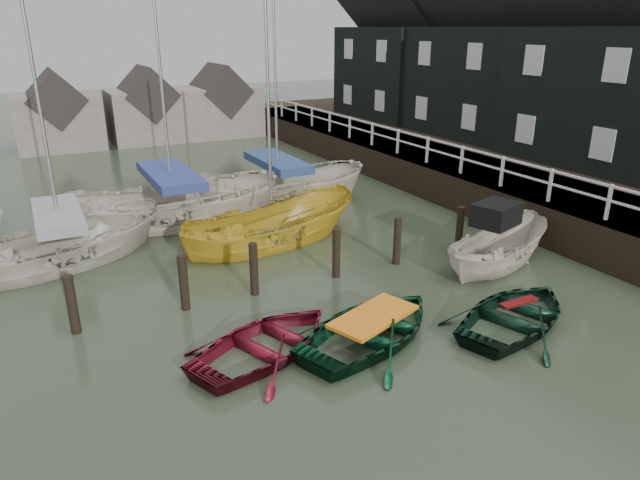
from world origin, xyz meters
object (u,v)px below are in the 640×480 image
rowboat_red (268,353)px  motorboat (496,261)px  sailboat_c (272,240)px  rowboat_green (373,339)px  sailboat_d (278,200)px  rowboat_dkgreen (516,324)px  sailboat_b (174,221)px  sailboat_a (65,260)px

rowboat_red → motorboat: size_ratio=0.76×
rowboat_red → sailboat_c: sailboat_c is taller
rowboat_green → sailboat_d: size_ratio=0.31×
rowboat_dkgreen → sailboat_b: 12.18m
sailboat_c → sailboat_a: bearing=69.5°
rowboat_dkgreen → sailboat_d: (-0.88, 11.75, 0.06)m
rowboat_dkgreen → motorboat: (2.17, 2.95, 0.09)m
rowboat_green → sailboat_b: (-1.88, 10.06, 0.06)m
rowboat_dkgreen → sailboat_a: sailboat_a is taller
sailboat_a → sailboat_b: 4.30m
motorboat → sailboat_a: 12.60m
sailboat_d → rowboat_dkgreen: bearing=-159.9°
motorboat → sailboat_a: (-11.11, 5.94, -0.03)m
rowboat_red → sailboat_a: bearing=2.5°
rowboat_dkgreen → sailboat_b: sailboat_b is taller
motorboat → sailboat_d: 9.32m
motorboat → sailboat_b: bearing=24.4°
rowboat_green → sailboat_c: sailboat_c is taller
sailboat_c → rowboat_red: bearing=146.0°
rowboat_green → sailboat_c: 6.85m
rowboat_red → sailboat_b: sailboat_b is taller
rowboat_dkgreen → sailboat_a: (-8.94, 8.89, 0.07)m
rowboat_green → sailboat_b: bearing=-9.8°
rowboat_red → sailboat_d: size_ratio=0.28×
rowboat_red → rowboat_dkgreen: 5.79m
rowboat_green → sailboat_d: (2.43, 10.80, 0.06)m
sailboat_b → sailboat_d: size_ratio=0.89×
rowboat_red → sailboat_a: 8.11m
motorboat → sailboat_b: (-7.36, 8.07, -0.03)m
rowboat_red → rowboat_green: 2.34m
motorboat → rowboat_dkgreen: bearing=125.6°
sailboat_c → sailboat_d: 4.41m
rowboat_red → rowboat_green: bearing=-125.7°
motorboat → sailboat_a: bearing=43.8°
rowboat_dkgreen → sailboat_c: size_ratio=0.34×
rowboat_red → rowboat_dkgreen: size_ratio=0.96×
sailboat_d → rowboat_red: bearing=171.2°
rowboat_red → sailboat_c: size_ratio=0.32×
sailboat_a → rowboat_green: bearing=-163.2°
rowboat_green → sailboat_a: 9.73m
rowboat_red → sailboat_c: 6.86m
motorboat → sailboat_b: 10.93m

